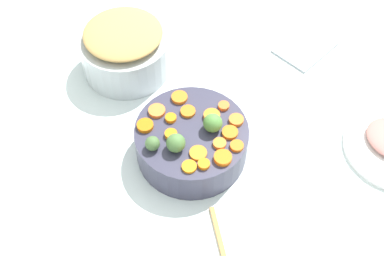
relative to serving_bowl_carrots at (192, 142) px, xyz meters
The scene contains 24 objects.
tabletop 0.07m from the serving_bowl_carrots, behind, with size 2.40×2.40×0.02m, color silver.
serving_bowl_carrots is the anchor object (origin of this frame).
metal_pot 0.32m from the serving_bowl_carrots, 66.75° to the left, with size 0.23×0.23×0.11m, color #B2BABD.
stuffing_mound 0.33m from the serving_bowl_carrots, 66.75° to the left, with size 0.20×0.20×0.03m, color tan.
carrot_slice_0 0.07m from the serving_bowl_carrots, 44.79° to the left, with size 0.03×0.03×0.01m, color orange.
carrot_slice_1 0.07m from the serving_bowl_carrots, 144.45° to the left, with size 0.03×0.03×0.01m, color orange.
carrot_slice_2 0.11m from the serving_bowl_carrots, 52.06° to the left, with size 0.04×0.04×0.01m, color orange.
carrot_slice_3 0.11m from the serving_bowl_carrots, 130.10° to the right, with size 0.03×0.03×0.01m, color orange.
carrot_slice_4 0.12m from the serving_bowl_carrots, 118.93° to the left, with size 0.04×0.04×0.01m, color orange.
carrot_slice_5 0.08m from the serving_bowl_carrots, 133.32° to the right, with size 0.04×0.04×0.01m, color orange.
carrot_slice_6 0.12m from the serving_bowl_carrots, 79.77° to the right, with size 0.03×0.03×0.01m, color orange.
carrot_slice_7 0.11m from the serving_bowl_carrots, 40.52° to the right, with size 0.03×0.03×0.01m, color orange.
carrot_slice_8 0.08m from the serving_bowl_carrots, 15.08° to the right, with size 0.04×0.04×0.01m, color orange.
carrot_slice_9 0.11m from the serving_bowl_carrots, 12.72° to the right, with size 0.03×0.03×0.01m, color orange.
carrot_slice_10 0.11m from the serving_bowl_carrots, 104.62° to the right, with size 0.04×0.04×0.01m, color orange.
carrot_slice_11 0.11m from the serving_bowl_carrots, 91.14° to the left, with size 0.04×0.04×0.01m, color orange.
carrot_slice_12 0.09m from the serving_bowl_carrots, 87.69° to the right, with size 0.03×0.03×0.01m, color orange.
carrot_slice_13 0.10m from the serving_bowl_carrots, 60.91° to the right, with size 0.04×0.04×0.01m, color orange.
carrot_slice_14 0.11m from the serving_bowl_carrots, 148.89° to the right, with size 0.03×0.03×0.01m, color orange.
carrot_slice_15 0.08m from the serving_bowl_carrots, 90.90° to the left, with size 0.03×0.03×0.01m, color orange.
brussels_sprout_0 0.08m from the serving_bowl_carrots, 48.76° to the right, with size 0.04×0.04×0.04m, color #51873B.
brussels_sprout_1 0.09m from the serving_bowl_carrots, behind, with size 0.04×0.04×0.04m, color #4E783C.
brussels_sprout_2 0.11m from the serving_bowl_carrots, 153.00° to the left, with size 0.03×0.03×0.03m, color #496C3A.
dish_towel 0.48m from the serving_bowl_carrots, ahead, with size 0.17×0.12×0.01m, color #A6B0B9.
Camera 1 is at (-0.51, -0.38, 1.01)m, focal length 47.29 mm.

